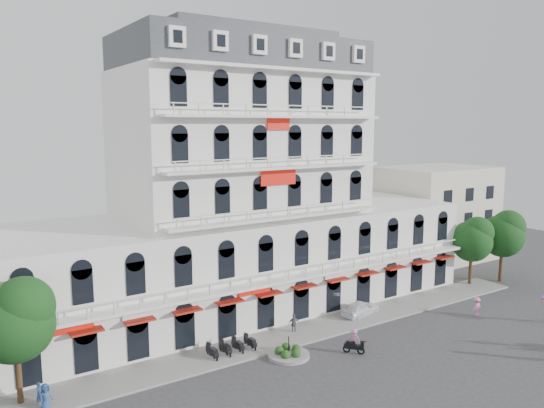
{
  "coord_description": "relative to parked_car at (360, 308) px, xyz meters",
  "views": [
    {
      "loc": [
        -24.82,
        -24.96,
        17.33
      ],
      "look_at": [
        -1.87,
        10.0,
        11.08
      ],
      "focal_mm": 35.0,
      "sensor_mm": 36.0,
      "label": 1
    }
  ],
  "objects": [
    {
      "name": "parked_car",
      "position": [
        0.0,
        0.0,
        0.0
      ],
      "size": [
        4.41,
        2.4,
        1.42
      ],
      "primitive_type": "imported",
      "rotation": [
        0.0,
        0.0,
        1.75
      ],
      "color": "white",
      "rests_on": "ground"
    },
    {
      "name": "main_building",
      "position": [
        -7.5,
        8.5,
        9.25
      ],
      "size": [
        45.0,
        15.0,
        25.8
      ],
      "color": "silver",
      "rests_on": "ground"
    },
    {
      "name": "traffic_island",
      "position": [
        -10.5,
        -3.5,
        -0.45
      ],
      "size": [
        3.2,
        3.2,
        1.6
      ],
      "color": "gray",
      "rests_on": "ground"
    },
    {
      "name": "tree_west_inner",
      "position": [
        -28.44,
        -0.02,
        4.97
      ],
      "size": [
        4.76,
        4.76,
        8.25
      ],
      "color": "#382314",
      "rests_on": "ground"
    },
    {
      "name": "pedestrian_left",
      "position": [
        -27.3,
        -1.62,
        0.16
      ],
      "size": [
        1.02,
        0.92,
        1.75
      ],
      "primitive_type": "imported",
      "rotation": [
        0.0,
        0.0,
        0.54
      ],
      "color": "navy",
      "rests_on": "ground"
    },
    {
      "name": "tree_east_inner",
      "position": [
        16.56,
        0.48,
        4.5
      ],
      "size": [
        4.4,
        4.37,
        7.57
      ],
      "color": "#382314",
      "rests_on": "ground"
    },
    {
      "name": "tree_east_outer",
      "position": [
        20.56,
        -0.52,
        4.84
      ],
      "size": [
        4.65,
        4.65,
        8.05
      ],
      "color": "#382314",
      "rests_on": "ground"
    },
    {
      "name": "sidewalk",
      "position": [
        -7.5,
        -0.5,
        -0.63
      ],
      "size": [
        53.0,
        4.0,
        0.16
      ],
      "primitive_type": "cube",
      "color": "gray",
      "rests_on": "ground"
    },
    {
      "name": "ground",
      "position": [
        -7.5,
        -9.5,
        -0.71
      ],
      "size": [
        120.0,
        120.0,
        0.0
      ],
      "primitive_type": "plane",
      "color": "#38383A",
      "rests_on": "ground"
    },
    {
      "name": "pedestrian_far",
      "position": [
        -27.5,
        -0.73,
        0.06
      ],
      "size": [
        0.66,
        0.66,
        1.55
      ],
      "primitive_type": "imported",
      "rotation": [
        0.0,
        0.0,
        0.79
      ],
      "color": "navy",
      "rests_on": "ground"
    },
    {
      "name": "pedestrian_right",
      "position": [
        8.96,
        -5.81,
        0.15
      ],
      "size": [
        1.14,
        0.7,
        1.71
      ],
      "primitive_type": "imported",
      "rotation": [
        0.0,
        0.0,
        3.2
      ],
      "color": "pink",
      "rests_on": "ground"
    },
    {
      "name": "parked_scooter_row",
      "position": [
        -13.85,
        -0.7,
        -0.71
      ],
      "size": [
        4.4,
        1.8,
        1.1
      ],
      "primitive_type": null,
      "color": "black",
      "rests_on": "ground"
    },
    {
      "name": "pedestrian_mid",
      "position": [
        -7.49,
        0.0,
        0.11
      ],
      "size": [
        1.05,
        0.73,
        1.65
      ],
      "primitive_type": "imported",
      "rotation": [
        0.0,
        0.0,
        2.76
      ],
      "color": "#57585E",
      "rests_on": "ground"
    },
    {
      "name": "rider_center",
      "position": [
        -5.99,
        -5.76,
        0.31
      ],
      "size": [
        1.21,
        1.41,
        1.97
      ],
      "rotation": [
        0.0,
        0.0,
        5.38
      ],
      "color": "black",
      "rests_on": "ground"
    },
    {
      "name": "flank_building_east",
      "position": [
        22.5,
        10.5,
        5.29
      ],
      "size": [
        14.0,
        10.0,
        12.0
      ],
      "primitive_type": "cube",
      "color": "beige",
      "rests_on": "ground"
    }
  ]
}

